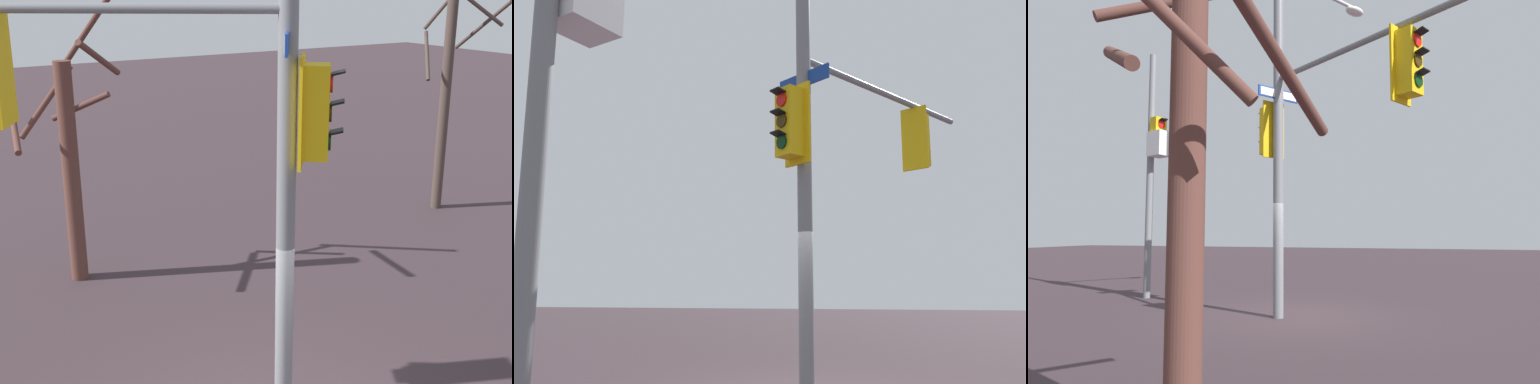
# 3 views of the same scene
# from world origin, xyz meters

# --- Properties ---
(main_signal_pole_assembly) EXTENTS (5.34, 4.68, 8.32)m
(main_signal_pole_assembly) POSITION_xyz_m (0.59, 0.38, 4.64)
(main_signal_pole_assembly) COLOR slate
(main_signal_pole_assembly) RESTS_ON ground
(bare_tree_behind_pole) EXTENTS (1.96, 2.27, 5.83)m
(bare_tree_behind_pole) POSITION_xyz_m (5.52, -8.51, 2.98)
(bare_tree_behind_pole) COLOR #463731
(bare_tree_behind_pole) RESTS_ON ground
(bare_tree_across_street) EXTENTS (2.19, 2.22, 5.42)m
(bare_tree_across_street) POSITION_xyz_m (6.15, 0.67, 2.46)
(bare_tree_across_street) COLOR brown
(bare_tree_across_street) RESTS_ON ground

